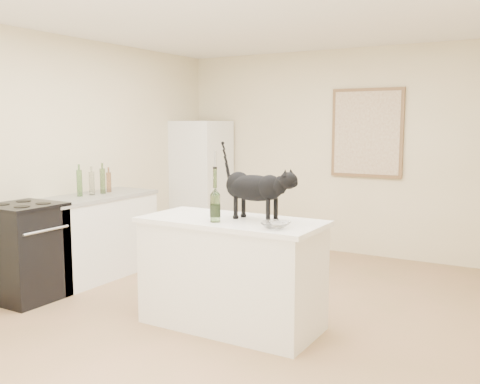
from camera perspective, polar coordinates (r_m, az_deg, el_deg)
name	(u,v)px	position (r m, az deg, el deg)	size (l,w,h in m)	color
floor	(234,316)	(4.85, -0.65, -12.91)	(5.50, 5.50, 0.00)	#A77859
ceiling	(233,9)	(4.65, -0.70, 18.76)	(5.50, 5.50, 0.00)	white
wall_back	(344,152)	(7.07, 10.90, 4.13)	(4.50, 4.50, 0.00)	beige
wall_left	(50,159)	(6.04, -19.35, 3.32)	(5.50, 5.50, 0.00)	beige
island_base	(232,275)	(4.51, -0.88, -8.76)	(1.44, 0.67, 0.86)	white
island_top	(232,222)	(4.40, -0.89, -3.13)	(1.50, 0.70, 0.04)	white
left_cabinets	(95,238)	(6.14, -15.04, -4.67)	(0.60, 1.40, 0.86)	white
left_countertop	(93,197)	(6.06, -15.18, -0.50)	(0.62, 1.44, 0.04)	gray
stove	(25,253)	(5.55, -21.68, -5.98)	(0.60, 0.60, 0.90)	black
fridge	(201,182)	(7.63, -4.16, 1.08)	(0.68, 0.68, 1.70)	white
artwork_frame	(367,133)	(6.93, 13.21, 6.07)	(0.90, 0.03, 1.10)	brown
artwork_canvas	(366,133)	(6.92, 13.17, 6.07)	(0.82, 0.00, 1.02)	beige
black_cat	(254,191)	(4.33, 1.52, 0.06)	(0.66, 0.20, 0.46)	black
wine_bottle	(215,198)	(4.25, -2.64, -0.62)	(0.08, 0.08, 0.38)	#325522
glass_bowl	(276,225)	(4.01, 3.80, -3.51)	(0.21, 0.21, 0.05)	silver
fridge_paper	(223,156)	(7.44, -1.85, 3.82)	(0.00, 0.12, 0.16)	silver
counter_bottle_cluster	(95,182)	(6.09, -15.04, 0.97)	(0.12, 0.47, 0.28)	#255D20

